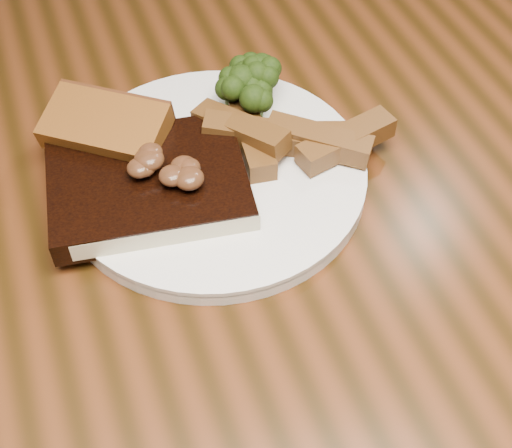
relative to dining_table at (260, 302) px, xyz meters
The scene contains 9 objects.
dining_table is the anchor object (origin of this frame).
chair_far 0.80m from the dining_table, 69.93° to the left, with size 0.48×0.48×0.81m.
plate 0.13m from the dining_table, 100.62° to the left, with size 0.27×0.27×0.01m, color white.
steak 0.16m from the dining_table, 136.46° to the left, with size 0.16×0.12×0.02m, color black.
steak_bone 0.14m from the dining_table, 168.75° to the left, with size 0.15×0.01×0.02m, color beige.
mushroom_pile 0.17m from the dining_table, 133.29° to the left, with size 0.07×0.07×0.03m, color #562D1B, non-canonical shape.
garlic_bread 0.20m from the dining_table, 125.72° to the left, with size 0.10×0.06×0.02m, color brown.
potato_wedges 0.15m from the dining_table, 56.32° to the left, with size 0.12×0.12×0.02m, color brown, non-canonical shape.
broccoli_cluster 0.20m from the dining_table, 72.41° to the left, with size 0.08×0.08×0.04m, color #23370C, non-canonical shape.
Camera 1 is at (-0.13, -0.34, 1.21)m, focal length 50.00 mm.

